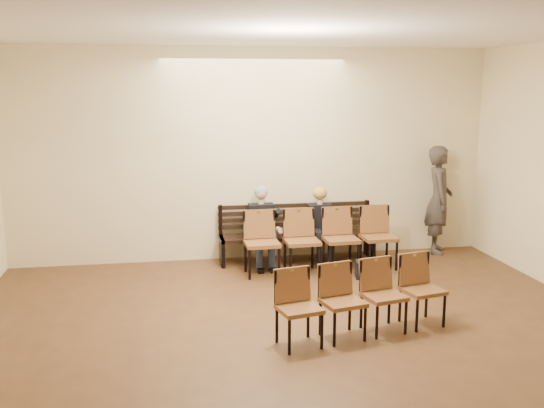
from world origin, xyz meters
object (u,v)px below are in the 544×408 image
(chair_row_front, at_px, (322,241))
(bench, at_px, (297,247))
(chair_row_back, at_px, (364,299))
(seated_woman, at_px, (321,229))
(passerby, at_px, (439,192))
(laptop, at_px, (263,233))
(water_bottle, at_px, (331,232))
(seated_man, at_px, (262,228))
(bag, at_px, (368,270))

(chair_row_front, bearing_deg, bench, 109.02)
(chair_row_front, xyz_separation_m, chair_row_back, (-0.15, -2.50, -0.07))
(seated_woman, bearing_deg, passerby, 5.82)
(laptop, bearing_deg, chair_row_front, -33.47)
(laptop, height_order, water_bottle, laptop)
(bench, relative_size, seated_man, 2.12)
(chair_row_front, bearing_deg, water_bottle, 50.05)
(bench, bearing_deg, seated_man, -168.94)
(bench, xyz_separation_m, seated_man, (-0.61, -0.12, 0.39))
(bag, distance_m, chair_row_back, 2.20)
(laptop, height_order, passerby, passerby)
(laptop, distance_m, water_bottle, 1.10)
(seated_man, relative_size, water_bottle, 5.53)
(seated_woman, height_order, water_bottle, seated_woman)
(seated_man, height_order, laptop, seated_man)
(laptop, bearing_deg, water_bottle, -14.42)
(bench, distance_m, bag, 1.40)
(seated_man, bearing_deg, bench, 11.06)
(seated_woman, bearing_deg, laptop, -169.69)
(seated_woman, distance_m, bag, 1.18)
(water_bottle, height_order, passerby, passerby)
(bag, distance_m, chair_row_front, 0.84)
(seated_man, bearing_deg, laptop, -92.71)
(laptop, height_order, chair_row_back, chair_row_back)
(seated_woman, relative_size, chair_row_front, 0.46)
(bench, distance_m, water_bottle, 0.68)
(seated_woman, relative_size, water_bottle, 4.98)
(chair_row_front, bearing_deg, laptop, 156.55)
(bench, height_order, passerby, passerby)
(bench, bearing_deg, chair_row_back, -88.23)
(laptop, xyz_separation_m, chair_row_front, (0.86, -0.35, -0.07))
(bench, height_order, chair_row_front, chair_row_front)
(seated_woman, bearing_deg, seated_man, 180.00)
(seated_man, relative_size, passerby, 0.57)
(passerby, height_order, chair_row_back, passerby)
(laptop, distance_m, bag, 1.73)
(bag, height_order, chair_row_back, chair_row_back)
(seated_man, xyz_separation_m, laptop, (-0.01, -0.18, -0.05))
(seated_man, bearing_deg, bag, -33.97)
(seated_woman, xyz_separation_m, chair_row_back, (-0.27, -3.03, -0.12))
(chair_row_front, bearing_deg, passerby, 16.76)
(bag, bearing_deg, passerby, 35.74)
(laptop, bearing_deg, bench, 14.31)
(bench, bearing_deg, laptop, -154.25)
(seated_woman, relative_size, laptop, 3.53)
(passerby, bearing_deg, seated_man, 113.93)
(bench, relative_size, bag, 7.28)
(seated_man, height_order, bag, seated_man)
(laptop, relative_size, water_bottle, 1.41)
(bench, relative_size, laptop, 8.30)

